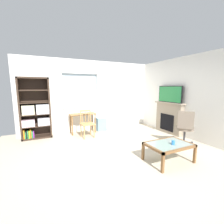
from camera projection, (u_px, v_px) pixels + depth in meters
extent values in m
cube|color=beige|center=(120.00, 153.00, 3.91)|extent=(6.02, 5.89, 0.02)
cube|color=white|center=(90.00, 118.00, 6.01)|extent=(5.02, 0.12, 0.88)
cube|color=white|center=(89.00, 67.00, 5.70)|extent=(5.02, 0.12, 0.47)
cube|color=white|center=(38.00, 91.00, 5.09)|extent=(1.49, 0.12, 1.27)
cube|color=white|center=(122.00, 90.00, 6.44)|extent=(2.22, 0.12, 1.27)
cube|color=silver|center=(80.00, 91.00, 5.69)|extent=(1.31, 0.02, 1.27)
cube|color=white|center=(81.00, 107.00, 5.73)|extent=(1.37, 0.06, 0.03)
cube|color=white|center=(80.00, 73.00, 5.53)|extent=(1.37, 0.06, 0.03)
cube|color=white|center=(62.00, 91.00, 5.35)|extent=(0.03, 0.06, 1.27)
cube|color=white|center=(97.00, 90.00, 5.91)|extent=(0.03, 0.06, 1.27)
cube|color=white|center=(193.00, 98.00, 4.80)|extent=(0.12, 5.09, 2.62)
cube|color=#38281E|center=(20.00, 109.00, 4.71)|extent=(0.05, 0.38, 1.95)
cube|color=#38281E|center=(50.00, 108.00, 5.08)|extent=(0.05, 0.38, 1.95)
cube|color=#38281E|center=(33.00, 78.00, 4.74)|extent=(0.90, 0.38, 0.05)
cube|color=#38281E|center=(37.00, 137.00, 5.05)|extent=(0.90, 0.38, 0.05)
cube|color=#38281E|center=(35.00, 108.00, 5.06)|extent=(0.90, 0.02, 1.95)
cube|color=#38281E|center=(37.00, 126.00, 4.99)|extent=(0.85, 0.36, 0.02)
cube|color=#38281E|center=(36.00, 114.00, 4.93)|extent=(0.85, 0.36, 0.02)
cube|color=#38281E|center=(35.00, 102.00, 4.86)|extent=(0.85, 0.36, 0.02)
cube|color=#38281E|center=(34.00, 90.00, 4.80)|extent=(0.85, 0.36, 0.02)
cube|color=beige|center=(28.00, 123.00, 4.86)|extent=(0.38, 0.33, 0.22)
cube|color=#B2B2BC|center=(44.00, 121.00, 5.05)|extent=(0.35, 0.33, 0.25)
cube|color=beige|center=(28.00, 110.00, 4.81)|extent=(0.35, 0.31, 0.29)
cube|color=silver|center=(43.00, 109.00, 4.98)|extent=(0.37, 0.33, 0.31)
cube|color=orange|center=(24.00, 134.00, 4.85)|extent=(0.04, 0.29, 0.27)
cube|color=green|center=(26.00, 135.00, 4.87)|extent=(0.02, 0.30, 0.20)
cube|color=black|center=(27.00, 134.00, 4.88)|extent=(0.03, 0.23, 0.24)
cube|color=green|center=(28.00, 134.00, 4.89)|extent=(0.02, 0.29, 0.24)
cube|color=yellow|center=(30.00, 134.00, 4.91)|extent=(0.04, 0.26, 0.23)
cube|color=orange|center=(31.00, 133.00, 4.93)|extent=(0.02, 0.27, 0.27)
cube|color=green|center=(32.00, 134.00, 4.95)|extent=(0.03, 0.28, 0.22)
cube|color=purple|center=(34.00, 134.00, 4.97)|extent=(0.03, 0.25, 0.21)
cube|color=olive|center=(83.00, 114.00, 5.49)|extent=(0.93, 0.41, 0.03)
cylinder|color=olive|center=(72.00, 126.00, 5.24)|extent=(0.04, 0.04, 0.68)
cylinder|color=olive|center=(95.00, 123.00, 5.59)|extent=(0.04, 0.04, 0.68)
cylinder|color=olive|center=(71.00, 124.00, 5.51)|extent=(0.04, 0.04, 0.68)
cylinder|color=olive|center=(92.00, 122.00, 5.87)|extent=(0.04, 0.04, 0.68)
cube|color=tan|center=(87.00, 124.00, 5.05)|extent=(0.45, 0.43, 0.04)
cylinder|color=tan|center=(84.00, 133.00, 4.86)|extent=(0.04, 0.04, 0.43)
cylinder|color=tan|center=(94.00, 131.00, 5.03)|extent=(0.04, 0.04, 0.43)
cylinder|color=tan|center=(81.00, 130.00, 5.14)|extent=(0.04, 0.04, 0.43)
cylinder|color=tan|center=(91.00, 129.00, 5.30)|extent=(0.04, 0.04, 0.43)
cylinder|color=tan|center=(81.00, 117.00, 5.06)|extent=(0.04, 0.04, 0.45)
cylinder|color=tan|center=(90.00, 116.00, 5.23)|extent=(0.04, 0.04, 0.45)
cube|color=tan|center=(85.00, 111.00, 5.12)|extent=(0.36, 0.06, 0.06)
cylinder|color=tan|center=(83.00, 118.00, 5.10)|extent=(0.02, 0.02, 0.35)
cylinder|color=tan|center=(86.00, 117.00, 5.15)|extent=(0.02, 0.02, 0.35)
cylinder|color=tan|center=(88.00, 117.00, 5.20)|extent=(0.02, 0.02, 0.35)
cube|color=#72ADDB|center=(101.00, 124.00, 5.91)|extent=(0.35, 0.40, 0.49)
cube|color=gray|center=(169.00, 118.00, 5.54)|extent=(0.18, 1.11, 1.07)
cube|color=black|center=(167.00, 122.00, 5.52)|extent=(0.03, 0.61, 0.59)
cube|color=gray|center=(169.00, 103.00, 5.44)|extent=(0.26, 1.21, 0.04)
cube|color=black|center=(170.00, 94.00, 5.40)|extent=(0.05, 1.03, 0.58)
cube|color=#237F3D|center=(169.00, 94.00, 5.38)|extent=(0.01, 0.98, 0.53)
cylinder|color=#7A6B5B|center=(185.00, 128.00, 4.42)|extent=(0.48, 0.48, 0.09)
cube|color=#7A6B5B|center=(186.00, 120.00, 4.17)|extent=(0.32, 0.36, 0.48)
cylinder|color=#38383D|center=(184.00, 136.00, 4.45)|extent=(0.06, 0.06, 0.42)
cube|color=#38383D|center=(179.00, 142.00, 4.54)|extent=(0.21, 0.24, 0.03)
cylinder|color=#38383D|center=(173.00, 142.00, 4.60)|extent=(0.05, 0.05, 0.05)
cube|color=#38383D|center=(182.00, 144.00, 4.39)|extent=(0.27, 0.14, 0.03)
cylinder|color=#38383D|center=(180.00, 146.00, 4.28)|extent=(0.05, 0.05, 0.05)
cube|color=#38383D|center=(188.00, 145.00, 4.37)|extent=(0.06, 0.28, 0.03)
cylinder|color=#38383D|center=(193.00, 146.00, 4.25)|extent=(0.05, 0.05, 0.05)
cube|color=#38383D|center=(188.00, 143.00, 4.52)|extent=(0.28, 0.10, 0.03)
cylinder|color=#38383D|center=(192.00, 143.00, 4.55)|extent=(0.05, 0.05, 0.05)
cube|color=#38383D|center=(182.00, 141.00, 4.63)|extent=(0.18, 0.26, 0.03)
cylinder|color=#38383D|center=(181.00, 140.00, 4.76)|extent=(0.05, 0.05, 0.05)
cube|color=#8C9E99|center=(169.00, 144.00, 3.39)|extent=(0.87, 0.57, 0.02)
cube|color=brown|center=(180.00, 150.00, 3.12)|extent=(0.97, 0.05, 0.05)
cube|color=brown|center=(159.00, 140.00, 3.67)|extent=(0.97, 0.05, 0.05)
cube|color=brown|center=(152.00, 148.00, 3.20)|extent=(0.05, 0.67, 0.05)
cube|color=brown|center=(183.00, 141.00, 3.59)|extent=(0.05, 0.67, 0.05)
cube|color=brown|center=(163.00, 164.00, 2.96)|extent=(0.05, 0.05, 0.36)
cube|color=brown|center=(195.00, 155.00, 3.35)|extent=(0.05, 0.05, 0.36)
cube|color=brown|center=(143.00, 152.00, 3.51)|extent=(0.05, 0.05, 0.36)
cube|color=brown|center=(173.00, 145.00, 3.90)|extent=(0.05, 0.05, 0.36)
cylinder|color=#337FD6|center=(173.00, 143.00, 3.33)|extent=(0.07, 0.07, 0.09)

